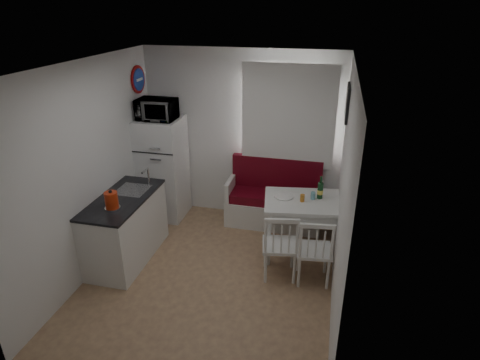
# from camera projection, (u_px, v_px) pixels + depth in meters

# --- Properties ---
(floor) EXTENTS (3.00, 3.50, 0.02)m
(floor) POSITION_uv_depth(u_px,v_px,m) (211.00, 276.00, 5.08)
(floor) COLOR #926A4D
(floor) RESTS_ON ground
(ceiling) EXTENTS (3.00, 3.50, 0.02)m
(ceiling) POSITION_uv_depth(u_px,v_px,m) (203.00, 65.00, 4.02)
(ceiling) COLOR white
(ceiling) RESTS_ON wall_back
(wall_back) EXTENTS (3.00, 0.02, 2.60)m
(wall_back) POSITION_uv_depth(u_px,v_px,m) (242.00, 137.00, 6.10)
(wall_back) COLOR white
(wall_back) RESTS_ON floor
(wall_front) EXTENTS (3.00, 0.02, 2.60)m
(wall_front) POSITION_uv_depth(u_px,v_px,m) (136.00, 278.00, 3.00)
(wall_front) COLOR white
(wall_front) RESTS_ON floor
(wall_left) EXTENTS (0.02, 3.50, 2.60)m
(wall_left) POSITION_uv_depth(u_px,v_px,m) (89.00, 171.00, 4.87)
(wall_left) COLOR white
(wall_left) RESTS_ON floor
(wall_right) EXTENTS (0.02, 3.50, 2.60)m
(wall_right) POSITION_uv_depth(u_px,v_px,m) (343.00, 197.00, 4.23)
(wall_right) COLOR white
(wall_right) RESTS_ON floor
(window) EXTENTS (1.22, 0.06, 1.47)m
(window) POSITION_uv_depth(u_px,v_px,m) (289.00, 119.00, 5.80)
(window) COLOR white
(window) RESTS_ON wall_back
(curtain) EXTENTS (1.35, 0.02, 1.50)m
(curtain) POSITION_uv_depth(u_px,v_px,m) (288.00, 117.00, 5.71)
(curtain) COLOR white
(curtain) RESTS_ON wall_back
(kitchen_counter) EXTENTS (0.62, 1.32, 1.16)m
(kitchen_counter) POSITION_uv_depth(u_px,v_px,m) (126.00, 228.00, 5.29)
(kitchen_counter) COLOR white
(kitchen_counter) RESTS_ON floor
(wall_sign) EXTENTS (0.03, 0.40, 0.40)m
(wall_sign) POSITION_uv_depth(u_px,v_px,m) (139.00, 79.00, 5.80)
(wall_sign) COLOR #1C3FAA
(wall_sign) RESTS_ON wall_left
(picture_frame) EXTENTS (0.04, 0.52, 0.42)m
(picture_frame) POSITION_uv_depth(u_px,v_px,m) (347.00, 103.00, 4.91)
(picture_frame) COLOR black
(picture_frame) RESTS_ON wall_right
(bench) EXTENTS (1.44, 0.55, 1.03)m
(bench) POSITION_uv_depth(u_px,v_px,m) (274.00, 203.00, 6.17)
(bench) COLOR white
(bench) RESTS_ON floor
(dining_table) EXTENTS (1.18, 0.91, 0.81)m
(dining_table) POSITION_uv_depth(u_px,v_px,m) (306.00, 206.00, 5.27)
(dining_table) COLOR white
(dining_table) RESTS_ON floor
(chair_left) EXTENTS (0.50, 0.48, 0.49)m
(chair_left) POSITION_uv_depth(u_px,v_px,m) (279.00, 241.00, 4.80)
(chair_left) COLOR white
(chair_left) RESTS_ON floor
(chair_right) EXTENTS (0.47, 0.45, 0.48)m
(chair_right) POSITION_uv_depth(u_px,v_px,m) (314.00, 246.00, 4.72)
(chair_right) COLOR white
(chair_right) RESTS_ON floor
(fridge) EXTENTS (0.64, 0.64, 1.60)m
(fridge) POSITION_uv_depth(u_px,v_px,m) (163.00, 169.00, 6.25)
(fridge) COLOR white
(fridge) RESTS_ON floor
(microwave) EXTENTS (0.55, 0.37, 0.31)m
(microwave) POSITION_uv_depth(u_px,v_px,m) (157.00, 109.00, 5.81)
(microwave) COLOR white
(microwave) RESTS_ON fridge
(kettle) EXTENTS (0.19, 0.19, 0.25)m
(kettle) POSITION_uv_depth(u_px,v_px,m) (112.00, 200.00, 4.76)
(kettle) COLOR red
(kettle) RESTS_ON kitchen_counter
(wine_bottle) EXTENTS (0.08, 0.08, 0.31)m
(wine_bottle) POSITION_uv_depth(u_px,v_px,m) (320.00, 187.00, 5.23)
(wine_bottle) COLOR #133C1B
(wine_bottle) RESTS_ON dining_table
(drinking_glass_orange) EXTENTS (0.06, 0.06, 0.10)m
(drinking_glass_orange) POSITION_uv_depth(u_px,v_px,m) (302.00, 198.00, 5.18)
(drinking_glass_orange) COLOR #C47620
(drinking_glass_orange) RESTS_ON dining_table
(drinking_glass_blue) EXTENTS (0.06, 0.06, 0.10)m
(drinking_glass_blue) POSITION_uv_depth(u_px,v_px,m) (313.00, 196.00, 5.24)
(drinking_glass_blue) COLOR #71B0C1
(drinking_glass_blue) RESTS_ON dining_table
(plate) EXTENTS (0.26, 0.26, 0.02)m
(plate) POSITION_uv_depth(u_px,v_px,m) (284.00, 196.00, 5.31)
(plate) COLOR white
(plate) RESTS_ON dining_table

